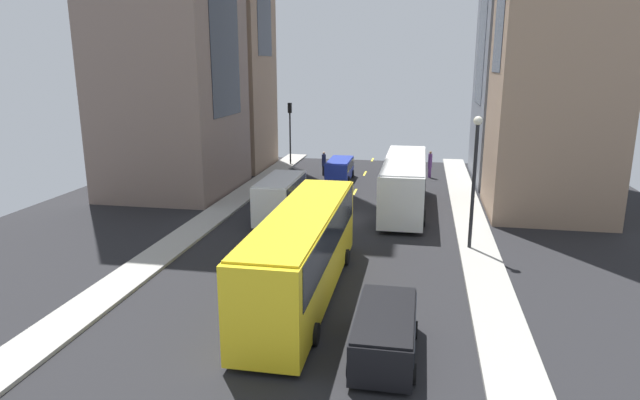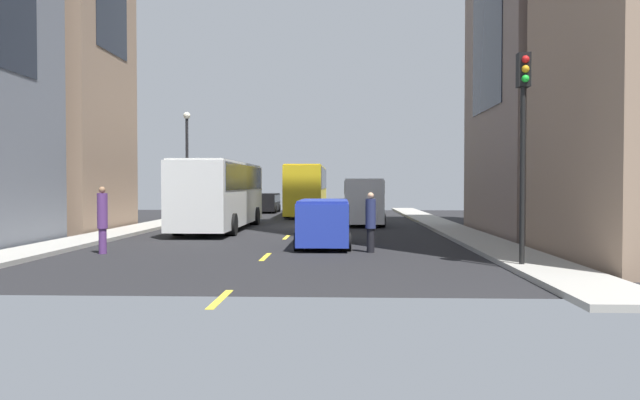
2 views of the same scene
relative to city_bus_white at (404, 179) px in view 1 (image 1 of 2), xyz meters
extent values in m
plane|color=black|center=(3.69, 2.66, -2.01)|extent=(41.42, 41.42, 0.00)
cube|color=#9E9B93|center=(-4.06, 2.66, -1.93)|extent=(1.91, 44.00, 0.15)
cube|color=#9E9B93|center=(11.45, 2.66, -1.93)|extent=(1.91, 44.00, 0.15)
cube|color=yellow|center=(3.69, -18.34, -2.00)|extent=(0.16, 2.00, 0.01)
cube|color=yellow|center=(3.69, -11.34, -2.00)|extent=(0.16, 2.00, 0.01)
cube|color=yellow|center=(3.69, -4.34, -2.00)|extent=(0.16, 2.00, 0.01)
cube|color=yellow|center=(3.69, 2.66, -2.00)|extent=(0.16, 2.00, 0.01)
cube|color=yellow|center=(3.69, 9.66, -2.00)|extent=(0.16, 2.00, 0.01)
cube|color=yellow|center=(3.69, 16.66, -2.00)|extent=(0.16, 2.00, 0.01)
cube|color=slate|center=(-8.26, -10.94, 11.63)|extent=(6.09, 10.39, 27.28)
cube|color=#1E232D|center=(-8.26, -10.94, 11.63)|extent=(6.15, 5.71, 15.01)
cube|color=#7A665B|center=(16.73, -2.40, 10.49)|extent=(8.26, 9.93, 24.99)
cube|color=#1E232D|center=(16.73, -2.40, 10.49)|extent=(8.34, 5.46, 13.74)
cube|color=silver|center=(0.00, 0.00, -0.23)|extent=(2.55, 11.60, 3.00)
cube|color=black|center=(0.00, 0.00, 0.62)|extent=(2.60, 10.67, 1.20)
cube|color=beige|center=(0.00, 0.00, 1.31)|extent=(2.45, 11.13, 0.08)
cylinder|color=black|center=(-1.17, 3.60, -1.51)|extent=(0.46, 1.00, 1.00)
cylinder|color=black|center=(1.17, 3.60, -1.51)|extent=(0.46, 1.00, 1.00)
cylinder|color=black|center=(-1.17, -3.60, -1.51)|extent=(0.46, 1.00, 1.00)
cylinder|color=black|center=(1.17, -3.60, -1.51)|extent=(0.46, 1.00, 1.00)
cube|color=yellow|center=(3.49, 14.37, -0.15)|extent=(2.45, 12.27, 3.30)
cube|color=black|center=(3.49, 14.37, 0.71)|extent=(2.50, 11.29, 1.48)
cube|color=gold|center=(3.49, 14.37, 1.54)|extent=(2.35, 11.78, 0.08)
cylinder|color=black|center=(2.36, 18.17, -1.63)|extent=(0.44, 0.76, 0.76)
cylinder|color=black|center=(4.62, 18.17, -1.63)|extent=(0.44, 0.76, 0.76)
cylinder|color=black|center=(2.36, 10.56, -1.63)|extent=(0.44, 0.76, 0.76)
cylinder|color=black|center=(4.62, 10.56, -1.63)|extent=(0.44, 0.76, 0.76)
cube|color=white|center=(7.24, 3.72, -0.66)|extent=(2.05, 5.36, 2.30)
cube|color=black|center=(7.24, 3.72, 0.10)|extent=(2.09, 4.93, 0.69)
cube|color=silver|center=(7.24, 3.72, 0.53)|extent=(1.97, 5.14, 0.08)
cylinder|color=black|center=(6.30, 5.38, -1.65)|extent=(0.37, 0.72, 0.72)
cylinder|color=black|center=(8.18, 5.38, -1.65)|extent=(0.37, 0.72, 0.72)
cylinder|color=black|center=(6.30, 2.06, -1.65)|extent=(0.37, 0.72, 0.72)
cylinder|color=black|center=(8.18, 2.06, -1.65)|extent=(0.37, 0.72, 0.72)
cube|color=black|center=(-0.11, 18.52, -1.19)|extent=(1.88, 4.50, 1.29)
cube|color=black|center=(-0.11, 18.52, -0.87)|extent=(1.91, 4.14, 0.54)
cube|color=black|center=(-0.11, 18.52, -0.50)|extent=(1.80, 4.32, 0.08)
cylinder|color=black|center=(-0.97, 19.91, -1.70)|extent=(0.34, 0.62, 0.62)
cylinder|color=black|center=(0.75, 19.91, -1.70)|extent=(0.34, 0.62, 0.62)
cylinder|color=black|center=(-0.97, 17.12, -1.70)|extent=(0.34, 0.62, 0.62)
cylinder|color=black|center=(0.75, 17.12, -1.70)|extent=(0.34, 0.62, 0.62)
cube|color=#2338AD|center=(5.43, -8.24, -1.11)|extent=(1.77, 4.22, 1.46)
cube|color=black|center=(5.43, -8.24, -0.73)|extent=(1.81, 3.88, 0.62)
cube|color=navy|center=(5.43, -8.24, -0.33)|extent=(1.70, 4.05, 0.08)
cylinder|color=black|center=(4.61, -6.93, -1.70)|extent=(0.32, 0.62, 0.62)
cylinder|color=black|center=(6.24, -6.93, -1.70)|extent=(0.32, 0.62, 0.62)
cylinder|color=black|center=(4.61, -9.55, -1.70)|extent=(0.32, 0.62, 0.62)
cylinder|color=black|center=(6.24, -9.55, -1.70)|extent=(0.32, 0.62, 0.62)
cylinder|color=black|center=(7.04, -9.95, -1.60)|extent=(0.26, 0.26, 0.81)
cylinder|color=navy|center=(7.04, -9.95, -0.71)|extent=(0.35, 0.35, 0.99)
sphere|color=tan|center=(7.04, -9.95, -0.10)|extent=(0.22, 0.22, 0.22)
cylinder|color=#593372|center=(-1.75, -10.68, -1.59)|extent=(0.25, 0.25, 0.83)
cylinder|color=#593372|center=(-1.75, -10.68, -0.60)|extent=(0.33, 0.33, 1.15)
sphere|color=#8C6647|center=(-1.75, -10.68, 0.09)|extent=(0.22, 0.22, 0.22)
cylinder|color=black|center=(10.90, -13.87, 0.49)|extent=(0.14, 0.14, 4.70)
cube|color=black|center=(10.90, -13.87, 3.29)|extent=(0.32, 0.32, 0.90)
sphere|color=red|center=(10.90, -14.05, 3.55)|extent=(0.20, 0.20, 0.20)
sphere|color=orange|center=(10.90, -14.05, 3.29)|extent=(0.20, 0.20, 0.20)
sphere|color=green|center=(10.90, -14.05, 3.04)|extent=(0.20, 0.20, 0.20)
cylinder|color=black|center=(-3.61, 7.33, 1.26)|extent=(0.18, 0.18, 6.23)
sphere|color=silver|center=(-3.61, 7.33, 4.55)|extent=(0.44, 0.44, 0.44)
camera|label=1|loc=(-0.99, 34.53, 7.24)|focal=30.55mm
camera|label=2|loc=(6.12, -30.21, 0.27)|focal=34.09mm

